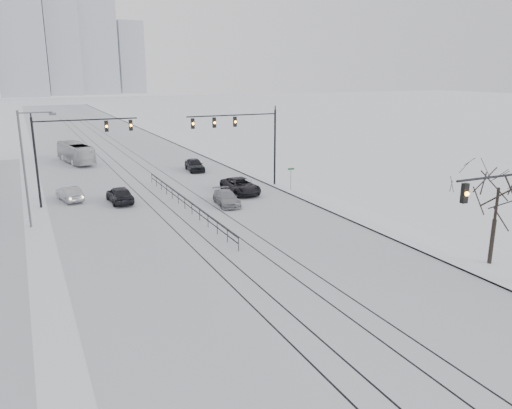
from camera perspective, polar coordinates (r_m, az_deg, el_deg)
The scene contains 18 objects.
ground at distance 20.42m, azimuth 19.95°, elevation -21.11°, with size 500.00×500.00×0.00m, color white.
road at distance 73.20m, azimuth -15.18°, elevation 5.15°, with size 22.00×260.00×0.02m, color silver.
sidewalk_east at distance 76.65m, azimuth -5.18°, elevation 6.08°, with size 5.00×260.00×0.16m, color white.
curb at distance 75.85m, azimuth -6.92°, elevation 5.93°, with size 0.10×260.00×0.12m, color gray.
tram_rails at distance 53.95m, azimuth -11.29°, elevation 2.07°, with size 5.30×180.00×0.01m.
skyline at distance 285.97m, azimuth -22.80°, elevation 17.56°, with size 96.00×48.00×72.00m.
traffic_mast_ne at distance 50.91m, azimuth -1.19°, elevation 8.16°, with size 9.60×0.37×8.00m.
traffic_mast_nw at distance 47.73m, azimuth -20.44°, elevation 6.56°, with size 9.10×0.37×8.00m.
street_light_west at distance 41.68m, azimuth -24.65°, elevation 4.55°, with size 2.73×0.25×9.00m.
bare_tree at distance 33.42m, azimuth 25.90°, elevation 0.89°, with size 4.40×4.40×6.10m.
median_fence at distance 44.45m, azimuth -8.14°, elevation 0.15°, with size 0.06×24.00×1.00m.
street_sign at distance 50.54m, azimuth 4.01°, elevation 3.30°, with size 0.70×0.06×2.40m.
sedan_sb_inner at distance 47.68m, azimuth -15.31°, elevation 1.10°, with size 1.86×4.62×1.57m, color black.
sedan_sb_outer at distance 49.90m, azimuth -20.54°, elevation 1.15°, with size 1.46×4.18×1.38m, color #95959C.
sedan_nb_front at distance 49.61m, azimuth -1.78°, elevation 2.12°, with size 2.54×5.51×1.53m, color black.
sedan_nb_right at distance 45.34m, azimuth -3.39°, elevation 0.72°, with size 1.81×4.45×1.29m, color gray.
sedan_nb_far at distance 61.53m, azimuth -7.03°, elevation 4.51°, with size 1.80×4.48×1.53m, color black.
box_truck at distance 70.71m, azimuth -19.92°, elevation 5.56°, with size 2.26×9.68×2.70m, color silver.
Camera 1 is at (-12.45, -11.18, 11.70)m, focal length 35.00 mm.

